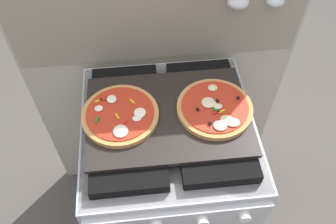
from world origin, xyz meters
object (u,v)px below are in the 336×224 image
(pizza_left, at_px, (120,115))
(stove, at_px, (168,180))
(baking_tray, at_px, (168,115))
(pizza_right, at_px, (215,109))

(pizza_left, bearing_deg, stove, -2.12)
(stove, xyz_separation_m, pizza_left, (-0.16, 0.01, 0.48))
(baking_tray, bearing_deg, pizza_left, 178.48)
(pizza_left, xyz_separation_m, pizza_right, (0.31, -0.01, 0.00))
(baking_tray, height_order, pizza_right, pizza_right)
(stove, height_order, pizza_right, pizza_right)
(baking_tray, relative_size, pizza_left, 2.13)
(baking_tray, relative_size, pizza_right, 2.13)
(baking_tray, bearing_deg, pizza_right, -1.41)
(baking_tray, xyz_separation_m, pizza_left, (-0.16, 0.00, 0.02))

